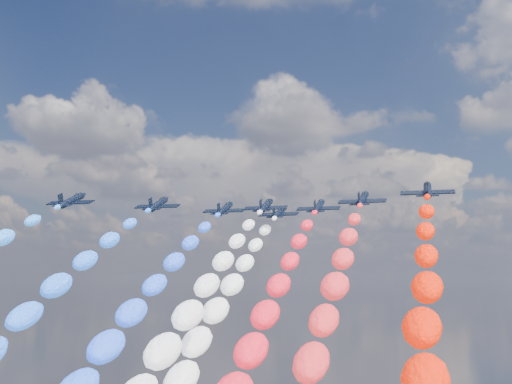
% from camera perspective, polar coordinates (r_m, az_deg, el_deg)
% --- Properties ---
extents(jet_0, '(10.15, 13.41, 6.99)m').
position_cam_1_polar(jet_0, '(142.46, -15.32, -0.70)').
color(jet_0, black).
extents(jet_1, '(10.23, 13.46, 6.99)m').
position_cam_1_polar(jet_1, '(145.87, -8.26, -1.04)').
color(jet_1, black).
extents(jet_2, '(9.72, 13.10, 6.99)m').
position_cam_1_polar(jet_2, '(153.94, -2.66, -1.44)').
color(jet_2, black).
extents(jet_3, '(9.72, 13.10, 6.99)m').
position_cam_1_polar(jet_3, '(147.61, 0.83, -1.19)').
color(jet_3, black).
extents(jet_4, '(10.16, 13.42, 6.99)m').
position_cam_1_polar(jet_4, '(161.95, 1.99, -1.73)').
color(jet_4, black).
extents(trail_4, '(6.24, 114.01, 65.32)m').
position_cam_1_polar(trail_4, '(105.86, -5.68, -15.74)').
color(trail_4, white).
extents(jet_5, '(9.52, 12.95, 6.99)m').
position_cam_1_polar(jet_5, '(149.32, 5.32, -1.23)').
color(jet_5, black).
extents(jet_6, '(10.04, 13.33, 6.99)m').
position_cam_1_polar(jet_6, '(136.63, 9.01, -0.60)').
color(jet_6, black).
extents(jet_7, '(9.74, 13.11, 6.99)m').
position_cam_1_polar(jet_7, '(125.20, 14.30, 0.16)').
color(jet_7, black).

